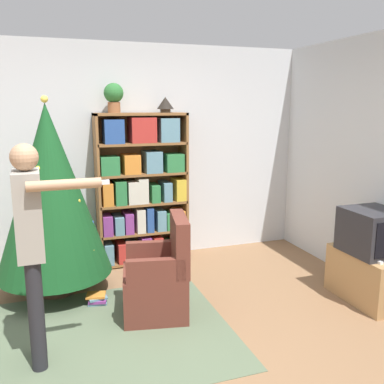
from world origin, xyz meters
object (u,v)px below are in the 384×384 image
at_px(christmas_tree, 51,191).
at_px(bookshelf, 142,190).
at_px(potted_plant, 114,96).
at_px(table_lamp, 165,104).
at_px(standing_person, 32,238).
at_px(television, 373,232).
at_px(armchair, 159,281).

bearing_deg(christmas_tree, bookshelf, 29.17).
height_order(bookshelf, potted_plant, potted_plant).
height_order(potted_plant, table_lamp, potted_plant).
relative_size(bookshelf, christmas_tree, 0.91).
bearing_deg(standing_person, table_lamp, 139.63).
bearing_deg(table_lamp, television, -48.94).
bearing_deg(christmas_tree, armchair, -41.90).
relative_size(christmas_tree, potted_plant, 6.00).
distance_m(christmas_tree, table_lamp, 1.69).
height_order(armchair, standing_person, standing_person).
bearing_deg(christmas_tree, television, -22.23).
distance_m(bookshelf, television, 2.56).
height_order(christmas_tree, armchair, christmas_tree).
bearing_deg(armchair, bookshelf, -175.90).
bearing_deg(armchair, television, 89.93).
height_order(standing_person, table_lamp, table_lamp).
bearing_deg(standing_person, bookshelf, 145.55).
distance_m(television, standing_person, 3.05).
height_order(bookshelf, armchair, bookshelf).
bearing_deg(bookshelf, table_lamp, 2.24).
xyz_separation_m(christmas_tree, potted_plant, (0.74, 0.59, 0.93)).
relative_size(potted_plant, table_lamp, 1.64).
xyz_separation_m(armchair, table_lamp, (0.46, 1.38, 1.58)).
xyz_separation_m(bookshelf, table_lamp, (0.30, 0.01, 1.01)).
distance_m(bookshelf, christmas_tree, 1.20).
bearing_deg(table_lamp, armchair, -108.61).
bearing_deg(television, standing_person, -179.21).
xyz_separation_m(bookshelf, christmas_tree, (-1.04, -0.58, 0.17)).
relative_size(television, standing_person, 0.32).
distance_m(standing_person, potted_plant, 2.27).
bearing_deg(armchair, standing_person, -56.18).
xyz_separation_m(potted_plant, table_lamp, (0.60, 0.00, -0.09)).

